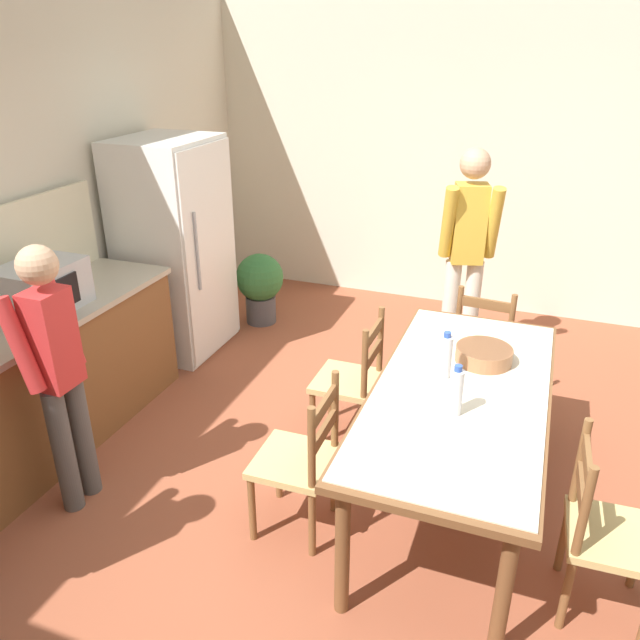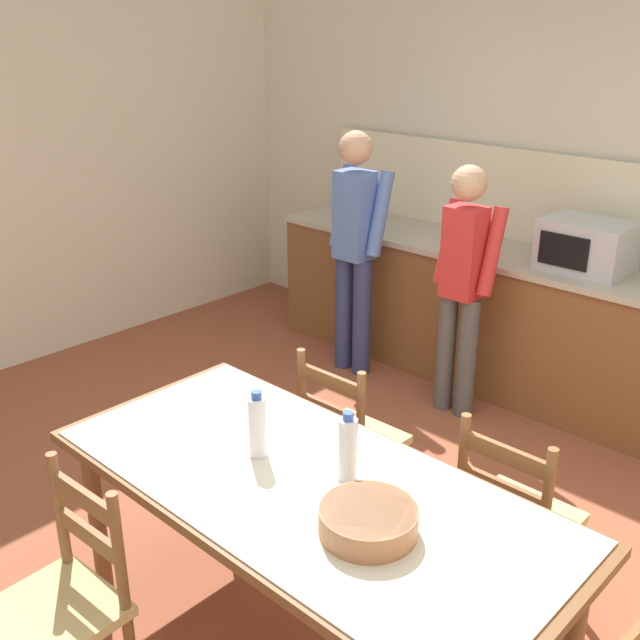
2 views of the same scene
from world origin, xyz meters
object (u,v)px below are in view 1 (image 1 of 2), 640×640
at_px(chair_side_far_left, 300,460).
at_px(person_by_table, 467,248).
at_px(refrigerator, 175,248).
at_px(serving_bowl, 484,354).
at_px(chair_side_near_left, 604,533).
at_px(bottle_off_centre, 445,356).
at_px(person_at_counter, 56,367).
at_px(chair_side_far_right, 352,380).
at_px(dining_table, 460,402).
at_px(microwave, 41,287).
at_px(potted_plant, 260,284).
at_px(chair_head_end, 484,344).
at_px(bottle_near_centre, 456,392).

xyz_separation_m(chair_side_far_left, person_by_table, (2.28, -0.48, 0.54)).
xyz_separation_m(refrigerator, serving_bowl, (-0.90, -2.61, -0.05)).
bearing_deg(chair_side_far_left, serving_bowl, 133.25).
bearing_deg(chair_side_near_left, bottle_off_centre, 55.00).
bearing_deg(person_at_counter, chair_side_far_right, -138.91).
height_order(dining_table, bottle_off_centre, bottle_off_centre).
relative_size(chair_side_far_right, person_at_counter, 0.58).
bearing_deg(microwave, potted_plant, -11.95).
distance_m(chair_side_far_right, chair_head_end, 1.12).
bearing_deg(person_by_table, microwave, -65.88).
bearing_deg(microwave, chair_side_near_left, -94.58).
xyz_separation_m(bottle_off_centre, person_by_table, (1.73, 0.15, 0.06)).
height_order(chair_side_far_right, chair_head_end, same).
distance_m(serving_bowl, chair_side_near_left, 1.12).
xyz_separation_m(serving_bowl, person_by_table, (1.49, 0.33, 0.14)).
xyz_separation_m(serving_bowl, person_at_counter, (-1.03, 2.11, 0.04)).
height_order(chair_side_far_left, chair_side_far_right, same).
bearing_deg(microwave, dining_table, -85.90).
height_order(chair_side_near_left, chair_head_end, same).
bearing_deg(person_at_counter, serving_bowl, -153.92).
bearing_deg(serving_bowl, chair_side_near_left, -139.67).
distance_m(refrigerator, chair_side_far_right, 2.02).
height_order(chair_side_far_left, chair_head_end, same).
distance_m(dining_table, chair_side_near_left, 0.91).
height_order(chair_head_end, person_at_counter, person_at_counter).
distance_m(bottle_near_centre, chair_head_end, 1.60).
bearing_deg(dining_table, bottle_near_centre, 179.94).
bearing_deg(bottle_off_centre, chair_head_end, -5.36).
xyz_separation_m(serving_bowl, chair_side_near_left, (-0.80, -0.68, -0.40)).
height_order(microwave, person_at_counter, person_at_counter).
xyz_separation_m(refrigerator, chair_side_near_left, (-1.70, -3.29, -0.45)).
bearing_deg(chair_head_end, dining_table, 94.79).
xyz_separation_m(dining_table, bottle_near_centre, (-0.25, 0.00, 0.21)).
xyz_separation_m(microwave, bottle_near_centre, (-0.06, -2.56, -0.16)).
distance_m(chair_side_far_right, chair_side_near_left, 1.74).
xyz_separation_m(bottle_off_centre, potted_plant, (1.83, 2.00, -0.53)).
bearing_deg(microwave, chair_side_far_right, -70.87).
relative_size(microwave, dining_table, 0.25).
distance_m(microwave, dining_table, 2.60).
distance_m(dining_table, potted_plant, 2.88).
xyz_separation_m(dining_table, potted_plant, (1.93, 2.12, -0.32)).
bearing_deg(bottle_off_centre, serving_bowl, -36.17).
bearing_deg(serving_bowl, person_at_counter, 116.08).
xyz_separation_m(microwave, person_by_table, (2.02, -2.30, -0.10)).
height_order(serving_bowl, potted_plant, serving_bowl).
distance_m(refrigerator, person_at_counter, 2.00).
bearing_deg(chair_side_far_left, bottle_near_centre, 103.81).
bearing_deg(potted_plant, refrigerator, 147.76).
xyz_separation_m(serving_bowl, chair_head_end, (0.94, 0.07, -0.40)).
relative_size(bottle_near_centre, person_by_table, 0.16).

